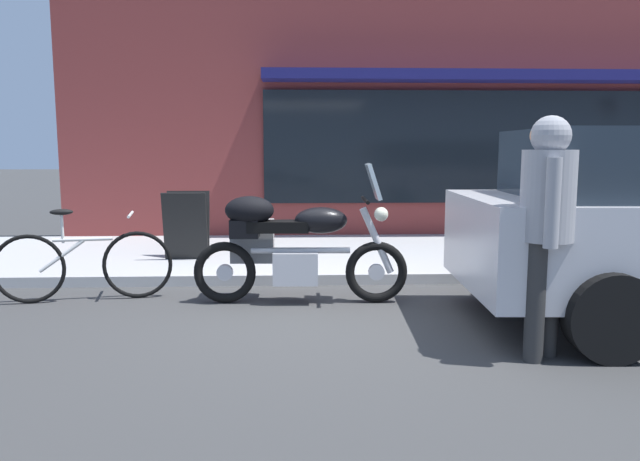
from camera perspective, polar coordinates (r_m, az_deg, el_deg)
ground_plane at (r=5.76m, az=0.14°, el=-7.70°), size 80.00×80.00×0.00m
touring_motorcycle at (r=6.03m, az=-3.09°, el=-1.19°), size 2.13×0.70×1.39m
parked_bicycle at (r=6.55m, az=-21.33°, el=-2.94°), size 1.71×0.50×0.94m
pedestrian_walking at (r=4.61m, az=20.54°, el=1.94°), size 0.46×0.54×1.76m
sandwich_board_sign at (r=7.96m, az=-12.42°, el=0.49°), size 0.55×0.40×0.86m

